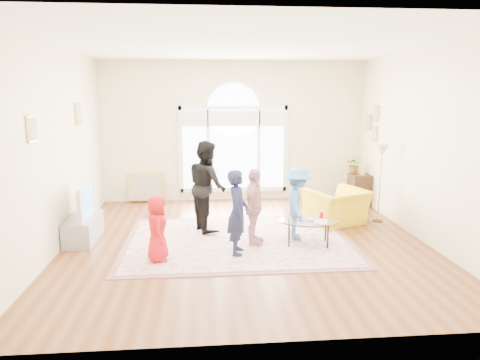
{
  "coord_description": "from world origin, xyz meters",
  "views": [
    {
      "loc": [
        -0.68,
        -6.86,
        2.46
      ],
      "look_at": [
        -0.08,
        0.3,
        1.01
      ],
      "focal_mm": 32.0,
      "sensor_mm": 36.0,
      "label": 1
    }
  ],
  "objects": [
    {
      "name": "ground",
      "position": [
        0.0,
        0.0,
        0.0
      ],
      "size": [
        6.0,
        6.0,
        0.0
      ],
      "primitive_type": "plane",
      "color": "#5E3015",
      "rests_on": "ground"
    },
    {
      "name": "room_shell",
      "position": [
        0.01,
        2.83,
        1.57
      ],
      "size": [
        6.0,
        6.0,
        6.0
      ],
      "color": "#F7EDC3",
      "rests_on": "ground"
    },
    {
      "name": "area_rug",
      "position": [
        -0.13,
        0.03,
        0.01
      ],
      "size": [
        3.6,
        2.6,
        0.02
      ],
      "primitive_type": "cube",
      "color": "beige",
      "rests_on": "ground"
    },
    {
      "name": "rug_border",
      "position": [
        -0.13,
        0.03,
        0.01
      ],
      "size": [
        3.8,
        2.8,
        0.01
      ],
      "primitive_type": "cube",
      "color": "#8B585A",
      "rests_on": "ground"
    },
    {
      "name": "tv_console",
      "position": [
        -2.75,
        0.3,
        0.21
      ],
      "size": [
        0.45,
        1.0,
        0.42
      ],
      "primitive_type": "cube",
      "color": "#919499",
      "rests_on": "ground"
    },
    {
      "name": "television",
      "position": [
        -2.74,
        0.3,
        0.7
      ],
      "size": [
        0.16,
        0.99,
        0.57
      ],
      "color": "black",
      "rests_on": "tv_console"
    },
    {
      "name": "coffee_table",
      "position": [
        1.0,
        -0.24,
        0.4
      ],
      "size": [
        1.07,
        0.79,
        0.54
      ],
      "rotation": [
        0.0,
        0.0,
        -0.18
      ],
      "color": "silver",
      "rests_on": "ground"
    },
    {
      "name": "armchair",
      "position": [
        1.85,
        0.89,
        0.33
      ],
      "size": [
        1.3,
        1.23,
        0.67
      ],
      "primitive_type": "imported",
      "rotation": [
        0.0,
        0.0,
        3.55
      ],
      "color": "yellow",
      "rests_on": "ground"
    },
    {
      "name": "side_cabinet",
      "position": [
        2.78,
        2.25,
        0.35
      ],
      "size": [
        0.4,
        0.5,
        0.7
      ],
      "primitive_type": "cube",
      "color": "black",
      "rests_on": "ground"
    },
    {
      "name": "floor_lamp",
      "position": [
        2.7,
        0.97,
        1.28
      ],
      "size": [
        0.31,
        0.31,
        1.51
      ],
      "color": "black",
      "rests_on": "ground"
    },
    {
      "name": "plant_pedestal",
      "position": [
        2.7,
        2.42,
        0.35
      ],
      "size": [
        0.2,
        0.2,
        0.7
      ],
      "primitive_type": "cylinder",
      "color": "white",
      "rests_on": "ground"
    },
    {
      "name": "potted_plant",
      "position": [
        2.7,
        2.42,
        0.89
      ],
      "size": [
        0.42,
        0.39,
        0.39
      ],
      "primitive_type": "imported",
      "rotation": [
        0.0,
        0.0,
        -0.29
      ],
      "color": "#33722D",
      "rests_on": "plant_pedestal"
    },
    {
      "name": "leaning_picture",
      "position": [
        -2.04,
        2.9,
        0.0
      ],
      "size": [
        0.8,
        0.14,
        0.62
      ],
      "primitive_type": "cube",
      "rotation": [
        -0.14,
        0.0,
        0.0
      ],
      "color": "tan",
      "rests_on": "ground"
    },
    {
      "name": "child_red",
      "position": [
        -1.39,
        -0.74,
        0.51
      ],
      "size": [
        0.38,
        0.52,
        0.99
      ],
      "primitive_type": "imported",
      "rotation": [
        0.0,
        0.0,
        1.71
      ],
      "color": "red",
      "rests_on": "area_rug"
    },
    {
      "name": "child_navy",
      "position": [
        -0.19,
        -0.55,
        0.68
      ],
      "size": [
        0.37,
        0.52,
        1.32
      ],
      "primitive_type": "imported",
      "rotation": [
        0.0,
        0.0,
        1.45
      ],
      "color": "#191E3D",
      "rests_on": "area_rug"
    },
    {
      "name": "child_black",
      "position": [
        -0.64,
        0.69,
        0.84
      ],
      "size": [
        0.84,
        0.95,
        1.63
      ],
      "primitive_type": "imported",
      "rotation": [
        0.0,
        0.0,
        1.9
      ],
      "color": "black",
      "rests_on": "area_rug"
    },
    {
      "name": "child_pink",
      "position": [
        0.12,
        -0.14,
        0.65
      ],
      "size": [
        0.53,
        0.8,
        1.26
      ],
      "primitive_type": "imported",
      "rotation": [
        0.0,
        0.0,
        1.24
      ],
      "color": "#D1949A",
      "rests_on": "area_rug"
    },
    {
      "name": "child_blue",
      "position": [
        0.89,
        0.07,
        0.63
      ],
      "size": [
        0.57,
        0.85,
        1.23
      ],
      "primitive_type": "imported",
      "rotation": [
        0.0,
        0.0,
        1.42
      ],
      "color": "#467FC4",
      "rests_on": "area_rug"
    }
  ]
}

